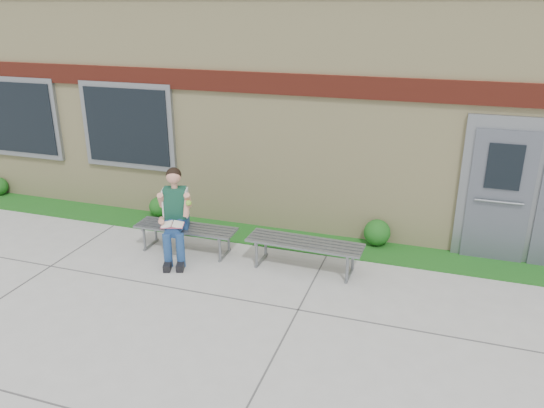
% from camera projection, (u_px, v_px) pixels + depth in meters
% --- Properties ---
extents(ground, '(80.00, 80.00, 0.00)m').
position_uv_depth(ground, '(214.00, 317.00, 6.92)').
color(ground, '#9E9E99').
rests_on(ground, ground).
extents(grass_strip, '(16.00, 0.80, 0.02)m').
position_uv_depth(grass_strip, '(275.00, 238.00, 9.22)').
color(grass_strip, '#154E14').
rests_on(grass_strip, ground).
extents(school_building, '(16.20, 6.22, 4.20)m').
position_uv_depth(school_building, '(324.00, 88.00, 11.48)').
color(school_building, beige).
rests_on(school_building, ground).
extents(bench_left, '(1.68, 0.49, 0.44)m').
position_uv_depth(bench_left, '(186.00, 232.00, 8.63)').
color(bench_left, slate).
rests_on(bench_left, ground).
extents(bench_right, '(1.79, 0.55, 0.46)m').
position_uv_depth(bench_right, '(305.00, 248.00, 8.04)').
color(bench_right, slate).
rests_on(bench_right, ground).
extents(girl, '(0.67, 0.95, 1.44)m').
position_uv_depth(girl, '(175.00, 214.00, 8.33)').
color(girl, navy).
rests_on(girl, ground).
extents(shrub_mid, '(0.37, 0.37, 0.37)m').
position_uv_depth(shrub_mid, '(159.00, 207.00, 10.08)').
color(shrub_mid, '#154E14').
rests_on(shrub_mid, grass_strip).
extents(shrub_east, '(0.44, 0.44, 0.44)m').
position_uv_depth(shrub_east, '(377.00, 232.00, 8.86)').
color(shrub_east, '#154E14').
rests_on(shrub_east, grass_strip).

